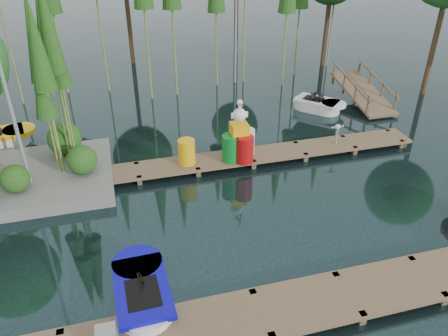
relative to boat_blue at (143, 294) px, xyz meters
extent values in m
plane|color=#1B3033|center=(2.50, 3.25, -0.26)|extent=(90.00, 90.00, 0.00)
cube|color=brown|center=(2.50, -1.25, -0.01)|extent=(18.00, 1.50, 0.10)
cube|color=brown|center=(0.35, -0.62, -0.21)|extent=(0.16, 0.16, 0.50)
cube|color=brown|center=(2.50, -0.62, -0.21)|extent=(0.16, 0.16, 0.50)
cube|color=brown|center=(4.65, -1.88, -0.21)|extent=(0.16, 0.16, 0.50)
cube|color=brown|center=(4.65, -0.62, -0.21)|extent=(0.16, 0.16, 0.50)
cube|color=brown|center=(6.80, -1.88, -0.21)|extent=(0.16, 0.16, 0.50)
cube|color=brown|center=(6.80, -0.62, -0.21)|extent=(0.16, 0.16, 0.50)
cube|color=brown|center=(3.50, 5.75, -0.01)|extent=(15.00, 1.20, 0.10)
cube|color=brown|center=(-3.60, 5.27, -0.21)|extent=(0.16, 0.16, 0.50)
cube|color=brown|center=(-3.60, 6.23, -0.21)|extent=(0.16, 0.16, 0.50)
cube|color=brown|center=(-1.57, 5.27, -0.21)|extent=(0.16, 0.16, 0.50)
cube|color=brown|center=(-1.57, 6.23, -0.21)|extent=(0.16, 0.16, 0.50)
cube|color=brown|center=(0.45, 5.27, -0.21)|extent=(0.16, 0.16, 0.50)
cube|color=brown|center=(0.45, 6.23, -0.21)|extent=(0.16, 0.16, 0.50)
cube|color=brown|center=(2.48, 5.27, -0.21)|extent=(0.16, 0.16, 0.50)
cube|color=brown|center=(2.48, 6.23, -0.21)|extent=(0.16, 0.16, 0.50)
cube|color=brown|center=(4.51, 5.27, -0.21)|extent=(0.16, 0.16, 0.50)
cube|color=brown|center=(4.51, 6.23, -0.21)|extent=(0.16, 0.16, 0.50)
cube|color=brown|center=(6.54, 5.27, -0.21)|extent=(0.16, 0.16, 0.50)
cube|color=brown|center=(6.54, 6.23, -0.21)|extent=(0.16, 0.16, 0.50)
cube|color=brown|center=(8.57, 5.27, -0.21)|extent=(0.16, 0.16, 0.50)
cube|color=brown|center=(8.57, 6.23, -0.21)|extent=(0.16, 0.16, 0.50)
cube|color=brown|center=(10.60, 5.27, -0.21)|extent=(0.16, 0.16, 0.50)
cube|color=brown|center=(10.60, 6.23, -0.21)|extent=(0.16, 0.16, 0.50)
cube|color=slate|center=(-3.50, 6.25, -0.08)|extent=(6.20, 4.20, 0.42)
sphere|color=#27571B|center=(-3.30, 5.25, 0.58)|extent=(0.90, 0.90, 0.90)
sphere|color=#27571B|center=(-1.90, 7.45, 0.73)|extent=(1.20, 1.20, 1.20)
sphere|color=#27571B|center=(-1.30, 5.85, 0.63)|extent=(1.00, 1.00, 1.00)
cylinder|color=olive|center=(-1.76, 6.81, 2.70)|extent=(0.07, 0.07, 5.93)
cone|color=#27571B|center=(-1.76, 6.81, 4.78)|extent=(0.70, 0.70, 2.97)
cylinder|color=olive|center=(-2.08, 6.64, 2.57)|extent=(0.07, 0.07, 5.66)
cone|color=#27571B|center=(-2.08, 6.64, 4.55)|extent=(0.70, 0.70, 2.83)
cylinder|color=olive|center=(-1.57, 6.83, 2.35)|extent=(0.07, 0.07, 5.22)
cone|color=#27571B|center=(-1.57, 6.83, 4.18)|extent=(0.70, 0.70, 2.61)
cylinder|color=olive|center=(-1.95, 6.02, 2.50)|extent=(0.07, 0.07, 5.53)
cone|color=#27571B|center=(-1.95, 6.02, 4.44)|extent=(0.70, 0.70, 2.76)
cylinder|color=olive|center=(-2.09, 6.15, 1.74)|extent=(0.07, 0.07, 4.01)
cone|color=#27571B|center=(-2.09, 6.15, 3.14)|extent=(0.70, 0.70, 2.01)
cylinder|color=olive|center=(-1.63, 6.70, 2.79)|extent=(0.07, 0.07, 6.11)
cone|color=#27571B|center=(-1.63, 6.70, 4.93)|extent=(0.70, 0.70, 3.05)
cylinder|color=#402D1B|center=(15.24, 10.15, 2.76)|extent=(0.26, 0.26, 6.06)
cylinder|color=#402D1B|center=(12.48, 15.89, 2.25)|extent=(0.26, 0.26, 5.02)
cylinder|color=#402D1B|center=(8.24, 19.95, 2.39)|extent=(0.26, 0.26, 5.31)
cylinder|color=#402D1B|center=(1.50, 19.28, 2.97)|extent=(0.26, 0.26, 6.46)
cylinder|color=#402D1B|center=(-2.92, 19.25, 3.16)|extent=(0.26, 0.26, 6.85)
cylinder|color=olive|center=(-2.18, 15.08, 3.58)|extent=(0.09, 0.09, 7.69)
cylinder|color=olive|center=(1.86, 13.11, 3.95)|extent=(0.09, 0.09, 8.44)
cylinder|color=olive|center=(3.15, 13.25, 3.85)|extent=(0.09, 0.09, 8.22)
cylinder|color=olive|center=(5.45, 14.12, 3.44)|extent=(0.09, 0.09, 7.41)
cylinder|color=olive|center=(8.74, 13.08, 3.44)|extent=(0.09, 0.09, 7.40)
cylinder|color=olive|center=(10.13, 14.67, 3.31)|extent=(0.09, 0.09, 7.14)
cylinder|color=gray|center=(-3.00, 5.75, 3.24)|extent=(0.12, 0.12, 7.00)
cylinder|color=gray|center=(6.50, 14.25, 3.24)|extent=(0.12, 0.12, 7.00)
cube|color=brown|center=(11.50, 9.75, 0.29)|extent=(1.50, 3.94, 0.95)
cube|color=brown|center=(10.80, 8.15, 0.33)|extent=(0.08, 0.08, 0.90)
cube|color=brown|center=(10.80, 9.25, 0.44)|extent=(0.08, 0.08, 0.90)
cube|color=brown|center=(10.80, 10.35, 0.55)|extent=(0.08, 0.08, 0.90)
cube|color=brown|center=(10.80, 11.45, 0.66)|extent=(0.08, 0.08, 0.90)
cube|color=brown|center=(10.80, 9.75, 0.89)|extent=(0.06, 3.54, 0.83)
cube|color=brown|center=(12.20, 8.15, 0.33)|extent=(0.08, 0.08, 0.90)
cube|color=brown|center=(12.20, 9.25, 0.44)|extent=(0.08, 0.08, 0.90)
cube|color=brown|center=(12.20, 10.35, 0.55)|extent=(0.08, 0.08, 0.90)
cube|color=brown|center=(12.20, 11.45, 0.66)|extent=(0.08, 0.08, 0.90)
cube|color=brown|center=(12.20, 9.75, 0.89)|extent=(0.06, 3.54, 0.83)
cube|color=white|center=(0.00, -0.06, -0.06)|extent=(1.24, 1.25, 0.56)
cylinder|color=white|center=(-0.01, 0.55, -0.06)|extent=(1.24, 1.24, 0.56)
cylinder|color=white|center=(0.02, -0.67, -0.06)|extent=(1.24, 1.24, 0.56)
cube|color=#0A06AB|center=(0.00, -0.06, 0.24)|extent=(1.29, 2.14, 0.14)
cylinder|color=#0A06AB|center=(-0.02, 0.83, 0.24)|extent=(1.27, 1.27, 0.14)
cube|color=black|center=(0.01, -0.26, 0.29)|extent=(0.78, 1.02, 0.06)
torus|color=black|center=(0.00, 0.09, 0.44)|extent=(0.16, 0.28, 0.27)
cylinder|color=white|center=(-4.07, 9.67, -0.06)|extent=(1.45, 1.45, 0.57)
cylinder|color=#FFB60D|center=(-3.79, 9.72, 0.25)|extent=(1.48, 1.48, 0.14)
cube|color=white|center=(9.06, 9.59, -0.08)|extent=(1.55, 1.55, 0.50)
cylinder|color=white|center=(9.43, 9.18, -0.08)|extent=(1.54, 1.54, 0.50)
cylinder|color=white|center=(8.69, 9.99, -0.08)|extent=(1.54, 1.54, 0.50)
cube|color=white|center=(9.06, 9.59, 0.19)|extent=(2.11, 2.15, 0.13)
cylinder|color=white|center=(9.60, 9.00, 0.19)|extent=(1.57, 1.57, 0.13)
cube|color=black|center=(8.94, 9.72, 0.23)|extent=(1.11, 1.12, 0.05)
torus|color=black|center=(9.15, 9.49, 0.37)|extent=(0.27, 0.28, 0.24)
imported|color=#1E1E2D|center=(8.90, 9.76, 0.42)|extent=(0.45, 0.45, 0.82)
imported|color=#1E1E2D|center=(9.35, 9.73, 0.36)|extent=(0.34, 0.35, 0.62)
cylinder|color=#FFB60D|center=(2.19, 5.75, 0.48)|extent=(0.60, 0.60, 0.90)
cylinder|color=#0D7524|center=(3.75, 5.54, 0.52)|extent=(0.64, 0.64, 0.97)
cylinder|color=white|center=(4.39, 5.86, 0.52)|extent=(0.64, 0.64, 0.97)
cylinder|color=#B00C0E|center=(4.18, 5.32, 0.52)|extent=(0.64, 0.64, 0.97)
cube|color=#FFB60D|center=(4.07, 5.65, 1.19)|extent=(0.59, 0.59, 0.38)
sphere|color=white|center=(4.07, 5.65, 1.70)|extent=(0.47, 0.47, 0.47)
cylinder|color=white|center=(4.07, 5.65, 1.97)|extent=(0.11, 0.11, 0.32)
sphere|color=white|center=(4.07, 5.65, 2.15)|extent=(0.21, 0.21, 0.21)
cone|color=orange|center=(4.07, 5.43, 2.13)|extent=(0.11, 0.32, 0.11)
cube|color=white|center=(4.07, 5.65, 1.70)|extent=(0.59, 0.06, 0.19)
cylinder|color=gray|center=(7.99, 5.75, 0.33)|extent=(0.10, 0.10, 0.59)
sphere|color=white|center=(7.99, 5.75, 0.73)|extent=(0.20, 0.20, 0.20)
cube|color=gray|center=(7.99, 5.75, 0.73)|extent=(0.50, 0.04, 0.04)
cone|color=orange|center=(7.99, 5.63, 0.73)|extent=(0.04, 0.10, 0.04)
camera|label=1|loc=(-0.09, -7.52, 7.69)|focal=35.00mm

